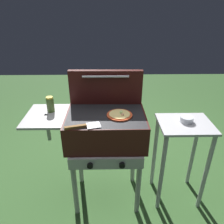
% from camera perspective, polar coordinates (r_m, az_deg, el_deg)
% --- Properties ---
extents(ground_plane, '(8.00, 8.00, 0.00)m').
position_cam_1_polar(ground_plane, '(2.28, -1.34, -21.06)').
color(ground_plane, '#38602D').
extents(grill, '(0.96, 0.53, 0.90)m').
position_cam_1_polar(grill, '(1.79, -2.06, -4.76)').
color(grill, '#38110F').
rests_on(grill, ground_plane).
extents(grill_lid_open, '(0.63, 0.09, 0.30)m').
position_cam_1_polar(grill_lid_open, '(1.86, -1.68, 6.62)').
color(grill_lid_open, '#38110F').
rests_on(grill_lid_open, grill).
extents(pizza_cheese, '(0.20, 0.20, 0.04)m').
position_cam_1_polar(pizza_cheese, '(1.70, 2.07, -0.72)').
color(pizza_cheese, '#C64723').
rests_on(pizza_cheese, grill).
extents(sauce_jar, '(0.06, 0.06, 0.13)m').
position_cam_1_polar(sauce_jar, '(1.81, -16.09, 1.96)').
color(sauce_jar, '#4C6B2D').
rests_on(sauce_jar, grill).
extents(spatula, '(0.27, 0.12, 0.02)m').
position_cam_1_polar(spatula, '(1.56, -7.72, -3.79)').
color(spatula, '#B7BABF').
rests_on(spatula, grill).
extents(prep_table, '(0.44, 0.36, 0.81)m').
position_cam_1_polar(prep_table, '(2.00, 17.97, -8.74)').
color(prep_table, '#B2B2B7').
rests_on(prep_table, ground_plane).
extents(topping_bowl_near, '(0.11, 0.11, 0.04)m').
position_cam_1_polar(topping_bowl_near, '(1.89, 19.25, -1.84)').
color(topping_bowl_near, silver).
rests_on(topping_bowl_near, prep_table).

